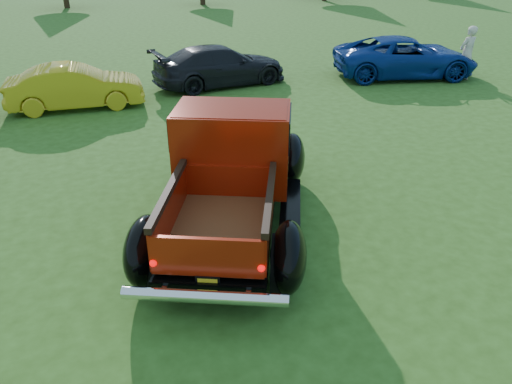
# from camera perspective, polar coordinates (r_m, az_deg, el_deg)

# --- Properties ---
(ground) EXTENTS (120.00, 120.00, 0.00)m
(ground) POSITION_cam_1_polar(r_m,az_deg,el_deg) (7.84, -3.32, -6.75)
(ground) COLOR #2E4E16
(ground) RESTS_ON ground
(pickup_truck) EXTENTS (3.93, 5.54, 1.93)m
(pickup_truck) POSITION_cam_1_polar(r_m,az_deg,el_deg) (8.45, -2.60, 3.07)
(pickup_truck) COLOR black
(pickup_truck) RESTS_ON ground
(show_car_yellow) EXTENTS (3.69, 1.33, 1.21)m
(show_car_yellow) POSITION_cam_1_polar(r_m,az_deg,el_deg) (15.07, -19.95, 11.24)
(show_car_yellow) COLOR gold
(show_car_yellow) RESTS_ON ground
(show_car_grey) EXTENTS (4.58, 2.50, 1.26)m
(show_car_grey) POSITION_cam_1_polar(r_m,az_deg,el_deg) (16.59, -4.13, 14.23)
(show_car_grey) COLOR black
(show_car_grey) RESTS_ON ground
(show_car_blue) EXTENTS (5.13, 3.13, 1.33)m
(show_car_blue) POSITION_cam_1_polar(r_m,az_deg,el_deg) (18.32, 16.70, 14.56)
(show_car_blue) COLOR navy
(show_car_blue) RESTS_ON ground
(spectator) EXTENTS (0.71, 0.54, 1.76)m
(spectator) POSITION_cam_1_polar(r_m,az_deg,el_deg) (18.48, 22.96, 14.38)
(spectator) COLOR beige
(spectator) RESTS_ON ground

